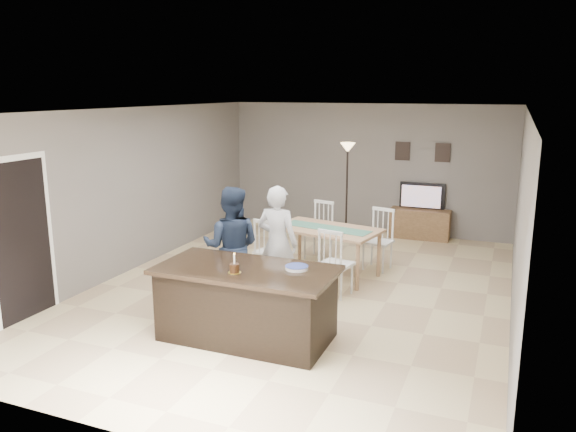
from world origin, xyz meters
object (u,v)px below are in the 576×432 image
at_px(kitchen_island, 247,303).
at_px(dining_table, 326,236).
at_px(tv_console, 420,224).
at_px(plate_stack, 297,268).
at_px(man, 231,246).
at_px(woman, 278,243).
at_px(floor_lamp, 347,165).
at_px(television, 422,196).
at_px(birthday_cake, 234,268).

height_order(kitchen_island, dining_table, dining_table).
bearing_deg(tv_console, plate_stack, -96.54).
bearing_deg(dining_table, man, -104.49).
relative_size(woman, plate_stack, 6.05).
bearing_deg(kitchen_island, plate_stack, 16.73).
xyz_separation_m(tv_console, man, (-1.88, -4.64, 0.55)).
height_order(tv_console, floor_lamp, floor_lamp).
bearing_deg(plate_stack, kitchen_island, -163.27).
distance_m(plate_stack, dining_table, 2.53).
relative_size(tv_console, plate_stack, 4.34).
xyz_separation_m(television, birthday_cake, (-1.25, -5.85, 0.09)).
distance_m(kitchen_island, plate_stack, 0.77).
distance_m(woman, dining_table, 1.35).
bearing_deg(woman, tv_console, -105.11).
bearing_deg(woman, birthday_cake, 97.01).
bearing_deg(kitchen_island, floor_lamp, 91.86).
bearing_deg(television, birthday_cake, 77.96).
distance_m(kitchen_island, tv_console, 5.70).
xyz_separation_m(woman, man, (-0.52, -0.42, 0.01)).
relative_size(dining_table, floor_lamp, 1.11).
xyz_separation_m(plate_stack, floor_lamp, (-0.74, 4.70, 0.60)).
bearing_deg(man, floor_lamp, -112.58).
bearing_deg(kitchen_island, woman, 96.88).
bearing_deg(woman, kitchen_island, 99.66).
distance_m(man, plate_stack, 1.48).
bearing_deg(television, man, 68.19).
height_order(tv_console, television, television).
relative_size(television, floor_lamp, 0.46).
bearing_deg(kitchen_island, man, 126.26).
bearing_deg(plate_stack, television, 83.54).
relative_size(birthday_cake, floor_lamp, 0.12).
height_order(man, plate_stack, man).
relative_size(birthday_cake, plate_stack, 0.86).
xyz_separation_m(tv_console, woman, (-1.36, -4.22, 0.54)).
relative_size(man, birthday_cake, 7.13).
bearing_deg(floor_lamp, dining_table, -82.17).
relative_size(television, plate_stack, 3.30).
height_order(birthday_cake, plate_stack, birthday_cake).
relative_size(tv_console, floor_lamp, 0.61).
xyz_separation_m(kitchen_island, floor_lamp, (-0.16, 4.88, 1.07)).
distance_m(tv_console, woman, 4.47).
xyz_separation_m(man, floor_lamp, (0.53, 3.94, 0.68)).
bearing_deg(floor_lamp, plate_stack, -81.06).
height_order(woman, birthday_cake, woman).
bearing_deg(television, kitchen_island, 77.99).
bearing_deg(birthday_cake, woman, 94.22).
distance_m(tv_console, man, 5.04).
height_order(tv_console, dining_table, dining_table).
relative_size(kitchen_island, woman, 1.28).
height_order(tv_console, birthday_cake, birthday_cake).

